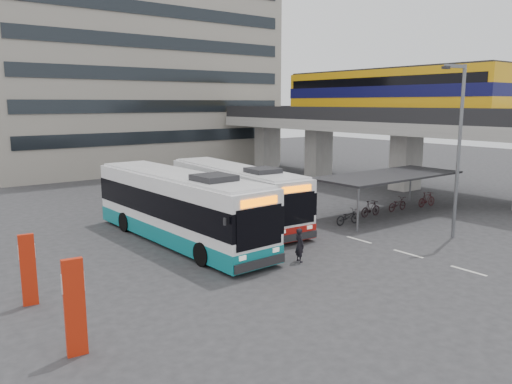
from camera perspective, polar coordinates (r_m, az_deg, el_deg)
ground at (r=24.45m, az=7.78°, el=-6.40°), size 120.00×120.00×0.00m
viaduct at (r=43.65m, az=13.49°, el=8.97°), size 8.00×32.00×9.68m
bike_shelter at (r=32.22m, az=14.80°, el=0.37°), size 10.00×4.00×2.54m
office_block at (r=57.48m, az=-14.21°, el=15.43°), size 30.00×15.00×25.00m
road_markings at (r=24.43m, az=17.00°, el=-6.76°), size 0.15×7.60×0.01m
bus_main at (r=29.30m, az=-2.41°, el=-0.27°), size 3.42×12.02×3.51m
bus_teal at (r=25.35m, az=-8.83°, el=-1.76°), size 3.30×12.82×3.76m
pedestrian at (r=22.14m, az=5.00°, el=-6.06°), size 0.46×0.61×1.52m
lamp_post at (r=27.21m, az=22.08°, el=5.39°), size 1.54×0.46×8.80m
sign_totem_south at (r=14.86m, az=-20.02°, el=-12.17°), size 0.61×0.24×2.79m
sign_totem_mid at (r=19.01m, az=-24.59°, el=-7.99°), size 0.55×0.23×2.54m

